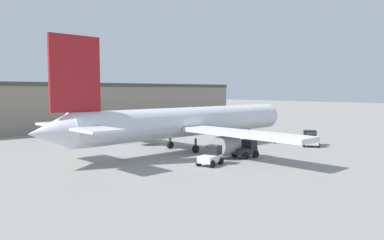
{
  "coord_description": "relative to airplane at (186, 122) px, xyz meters",
  "views": [
    {
      "loc": [
        -31.05,
        -35.28,
        7.42
      ],
      "look_at": [
        0.0,
        0.0,
        3.72
      ],
      "focal_mm": 35.0,
      "sensor_mm": 36.0,
      "label": 1
    }
  ],
  "objects": [
    {
      "name": "ground_crew_worker",
      "position": [
        13.22,
        -3.81,
        -2.6
      ],
      "size": [
        0.38,
        0.38,
        1.74
      ],
      "rotation": [
        0.0,
        0.0,
        5.06
      ],
      "color": "#1E2338",
      "rests_on": "ground_plane"
    },
    {
      "name": "belt_loader_truck",
      "position": [
        14.84,
        -8.36,
        -2.55
      ],
      "size": [
        3.55,
        3.35,
        2.05
      ],
      "rotation": [
        0.0,
        0.0,
        0.66
      ],
      "color": "beige",
      "rests_on": "ground_plane"
    },
    {
      "name": "terminal_building",
      "position": [
        0.86,
        34.76,
        0.92
      ],
      "size": [
        74.91,
        10.98,
        8.89
      ],
      "color": "gray",
      "rests_on": "ground_plane"
    },
    {
      "name": "airplane",
      "position": [
        0.0,
        0.0,
        0.0
      ],
      "size": [
        39.55,
        34.64,
        12.72
      ],
      "rotation": [
        0.0,
        0.0,
        0.04
      ],
      "color": "silver",
      "rests_on": "ground_plane"
    },
    {
      "name": "baggage_tug",
      "position": [
        -4.14,
        -8.78,
        -2.64
      ],
      "size": [
        3.02,
        2.46,
        1.91
      ],
      "rotation": [
        0.0,
        0.0,
        0.31
      ],
      "color": "silver",
      "rests_on": "ground_plane"
    },
    {
      "name": "ground_plane",
      "position": [
        1.08,
        0.04,
        -3.53
      ],
      "size": [
        400.0,
        400.0,
        0.0
      ],
      "primitive_type": "plane",
      "color": "gray"
    },
    {
      "name": "pushback_tug",
      "position": [
        1.77,
        -8.33,
        -2.61
      ],
      "size": [
        2.55,
        1.87,
        1.96
      ],
      "rotation": [
        0.0,
        0.0,
        -0.01
      ],
      "color": "#2D2D33",
      "rests_on": "ground_plane"
    }
  ]
}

